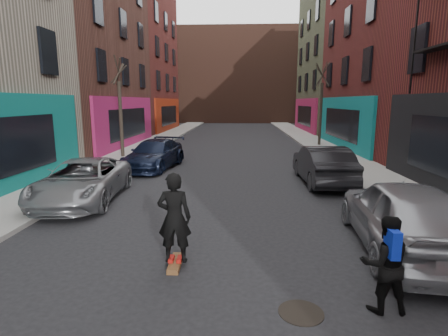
# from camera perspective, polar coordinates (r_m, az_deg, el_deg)

# --- Properties ---
(sidewalk_left) EXTENTS (2.50, 84.00, 0.13)m
(sidewalk_left) POSITION_cam_1_polar(r_m,az_deg,el_deg) (32.30, -9.42, 5.10)
(sidewalk_left) COLOR gray
(sidewalk_left) RESTS_ON ground
(sidewalk_right) EXTENTS (2.50, 84.00, 0.13)m
(sidewalk_right) POSITION_cam_1_polar(r_m,az_deg,el_deg) (32.10, 13.05, 4.94)
(sidewalk_right) COLOR gray
(sidewalk_right) RESTS_ON ground
(building_far) EXTENTS (40.00, 10.00, 14.00)m
(building_far) POSITION_cam_1_polar(r_m,az_deg,el_deg) (57.55, 2.27, 14.61)
(building_far) COLOR #47281E
(building_far) RESTS_ON ground
(tree_left_far) EXTENTS (2.00, 2.00, 6.50)m
(tree_left_far) POSITION_cam_1_polar(r_m,az_deg,el_deg) (20.56, -16.66, 10.86)
(tree_left_far) COLOR black
(tree_left_far) RESTS_ON sidewalk_left
(tree_right_far) EXTENTS (2.00, 2.00, 6.80)m
(tree_right_far) POSITION_cam_1_polar(r_m,az_deg,el_deg) (26.06, 15.62, 11.15)
(tree_right_far) COLOR black
(tree_right_far) RESTS_ON sidewalk_right
(parked_left_far) EXTENTS (2.65, 5.03, 1.35)m
(parked_left_far) POSITION_cam_1_polar(r_m,az_deg,el_deg) (12.25, -22.05, -1.92)
(parked_left_far) COLOR gray
(parked_left_far) RESTS_ON ground
(parked_left_end) EXTENTS (2.55, 4.96, 1.38)m
(parked_left_end) POSITION_cam_1_polar(r_m,az_deg,el_deg) (17.23, -11.31, 2.21)
(parked_left_end) COLOR black
(parked_left_end) RESTS_ON ground
(parked_right_far) EXTENTS (2.35, 4.90, 1.62)m
(parked_right_far) POSITION_cam_1_polar(r_m,az_deg,el_deg) (8.51, 27.33, -6.81)
(parked_right_far) COLOR #95979D
(parked_right_far) RESTS_ON ground
(parked_right_end) EXTENTS (1.70, 4.60, 1.50)m
(parked_right_end) POSITION_cam_1_polar(r_m,az_deg,el_deg) (14.33, 15.79, 0.55)
(parked_right_end) COLOR black
(parked_right_end) RESTS_ON ground
(skateboard) EXTENTS (0.24, 0.81, 0.10)m
(skateboard) POSITION_cam_1_polar(r_m,az_deg,el_deg) (7.25, -7.90, -15.14)
(skateboard) COLOR brown
(skateboard) RESTS_ON ground
(skateboarder) EXTENTS (0.66, 0.44, 1.79)m
(skateboarder) POSITION_cam_1_polar(r_m,az_deg,el_deg) (6.89, -8.11, -8.04)
(skateboarder) COLOR black
(skateboarder) RESTS_ON skateboard
(pedestrian) EXTENTS (0.76, 0.63, 1.54)m
(pedestrian) POSITION_cam_1_polar(r_m,az_deg,el_deg) (6.04, 24.78, -13.96)
(pedestrian) COLOR black
(pedestrian) RESTS_ON ground
(manhole) EXTENTS (0.70, 0.70, 0.01)m
(manhole) POSITION_cam_1_polar(r_m,az_deg,el_deg) (5.95, 12.46, -22.04)
(manhole) COLOR black
(manhole) RESTS_ON ground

